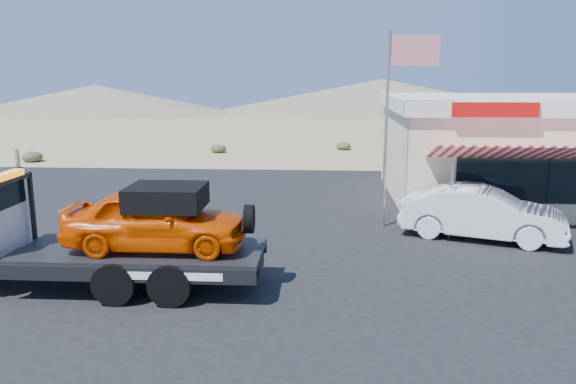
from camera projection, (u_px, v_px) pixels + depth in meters
name	position (u px, v px, depth m)	size (l,w,h in m)	color
ground	(207.00, 273.00, 13.65)	(120.00, 120.00, 0.00)	#998257
asphalt_lot	(295.00, 238.00, 16.46)	(32.00, 24.00, 0.02)	black
tow_truck	(77.00, 227.00, 12.48)	(7.76, 2.30, 2.59)	black
white_sedan	(482.00, 213.00, 16.29)	(1.61, 4.61, 1.52)	silver
jerky_store	(526.00, 148.00, 21.37)	(10.40, 9.97, 3.90)	beige
flagpole	(395.00, 107.00, 16.97)	(1.55, 0.10, 6.00)	#99999E
distant_hills	(219.00, 98.00, 67.72)	(126.00, 48.00, 4.20)	#726B59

